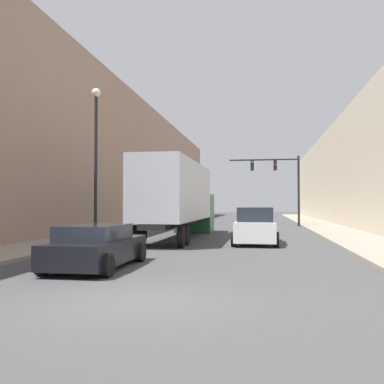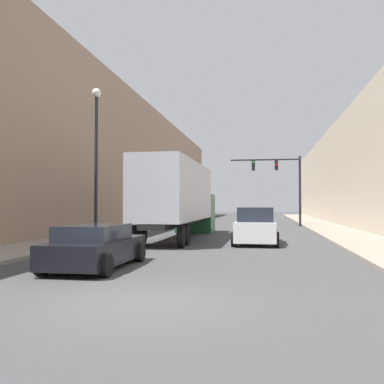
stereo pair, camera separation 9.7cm
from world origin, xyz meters
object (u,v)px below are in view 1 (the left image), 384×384
Objects in this scene: semi_truck at (180,197)px; traffic_signal_gantry at (282,178)px; street_lamp at (96,145)px; sedan_car at (97,247)px; suv_car at (255,226)px.

traffic_signal_gantry is (6.40, 15.10, 1.99)m from semi_truck.
semi_truck is 2.09× the size of traffic_signal_gantry.
traffic_signal_gantry is 21.71m from street_lamp.
suv_car reaches higher than sedan_car.
sedan_car is 27.65m from traffic_signal_gantry.
street_lamp reaches higher than sedan_car.
semi_truck is at bearing 88.22° from sedan_car.
street_lamp is at bearing -166.30° from suv_car.
suv_car is at bearing 13.70° from street_lamp.
street_lamp is at bearing -127.32° from semi_truck.
semi_truck is 5.20m from suv_car.
semi_truck is at bearing -112.99° from traffic_signal_gantry.
traffic_signal_gantry is at bearing 63.46° from street_lamp.
traffic_signal_gantry is at bearing 75.71° from sedan_car.
suv_car is at bearing -29.69° from semi_truck.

